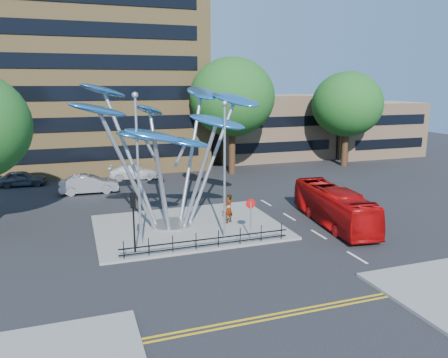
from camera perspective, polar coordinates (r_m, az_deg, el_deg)
name	(u,v)px	position (r m, az deg, el deg)	size (l,w,h in m)	color
ground	(234,259)	(24.22, 1.33, -10.44)	(120.00, 120.00, 0.00)	black
traffic_island	(188,227)	(29.28, -4.67, -6.24)	(12.00, 9.00, 0.15)	slate
double_yellow_near	(284,312)	(19.28, 7.89, -16.85)	(40.00, 0.12, 0.01)	gold
double_yellow_far	(288,316)	(19.04, 8.32, -17.25)	(40.00, 0.12, 0.01)	gold
brick_tower	(82,32)	(53.23, -18.00, 17.80)	(25.00, 15.00, 30.00)	olive
low_building_near	(269,127)	(56.48, 5.90, 6.77)	(15.00, 8.00, 8.00)	tan
low_building_far	(370,129)	(62.14, 18.54, 6.24)	(12.00, 8.00, 7.00)	tan
tree_right	(232,97)	(45.77, 1.08, 10.63)	(8.80, 8.80, 12.11)	black
tree_far	(347,104)	(52.33, 15.81, 9.36)	(8.00, 8.00, 10.81)	black
leaf_sculpture	(168,124)	(28.30, -7.37, 7.15)	(12.72, 9.54, 9.51)	#9EA0A5
street_lamp_left	(138,157)	(24.95, -11.22, 2.83)	(0.36, 0.36, 8.80)	#9EA0A5
street_lamp_right	(225,158)	(25.68, 0.08, 2.74)	(0.36, 0.36, 8.30)	#9EA0A5
traffic_light_island	(133,210)	(24.52, -11.77, -3.94)	(0.28, 0.18, 3.42)	black
no_entry_sign_island	(251,212)	(26.51, 3.49, -4.26)	(0.60, 0.10, 2.45)	#9EA0A5
pedestrian_railing_front	(207,242)	(25.21, -2.18, -8.16)	(10.00, 0.06, 1.00)	black
red_bus	(334,206)	(30.47, 14.14, -3.49)	(2.13, 9.10, 2.54)	#9C0707
pedestrian	(229,209)	(29.49, 0.61, -3.89)	(0.72, 0.47, 1.98)	gray
parked_car_left	(22,178)	(44.98, -24.88, 0.08)	(1.73, 4.30, 1.47)	#3F4146
parked_car_mid	(89,184)	(39.84, -17.21, -0.65)	(1.73, 4.97, 1.64)	#A6A8AE
parked_car_right	(134,172)	(44.80, -11.71, 0.90)	(1.99, 4.90, 1.42)	silver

